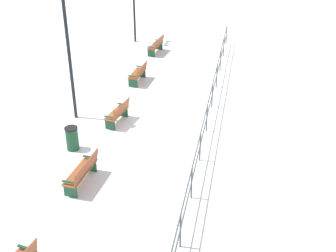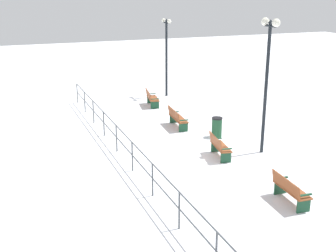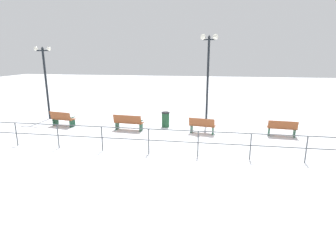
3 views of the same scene
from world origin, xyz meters
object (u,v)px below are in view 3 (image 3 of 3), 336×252
Objects in this scene: bench_second at (282,128)px; trash_bin at (166,119)px; bench_fifth at (63,119)px; bench_third at (202,125)px; bench_fourth at (128,122)px; lamppost_far at (45,74)px; lamppost_middle at (208,63)px.

trash_bin is at bearing 86.42° from bench_second.
bench_fifth is 1.71× the size of trash_bin.
bench_second is at bearing -77.58° from bench_third.
bench_third is 4.13m from bench_fourth.
trash_bin is (1.10, -1.93, -0.02)m from bench_fourth.
bench_second is 6.40m from trash_bin.
trash_bin is at bearing -95.62° from lamppost_far.
bench_second is 5.39m from lamppost_middle.
lamppost_far is at bearing 84.38° from trash_bin.
bench_second is 14.64m from lamppost_far.
bench_fourth reaches higher than trash_bin.
lamppost_middle reaches higher than bench_fifth.
lamppost_far is (1.86, 10.18, 2.52)m from bench_third.
lamppost_middle is 5.93× the size of trash_bin.
lamppost_middle is (1.67, -8.43, 3.22)m from bench_fifth.
bench_fifth reaches higher than bench_third.
bench_fifth is at bearing -131.10° from lamppost_far.
bench_fifth is 6.14m from trash_bin.
bench_fifth is (0.22, 4.14, -0.02)m from bench_fourth.
bench_second is 0.98× the size of bench_fifth.
bench_third is 8.27m from bench_fifth.
lamppost_far is 8.41m from trash_bin.
lamppost_middle reaches higher than trash_bin.
lamppost_far is (-0.00, 10.34, -0.70)m from lamppost_middle.
bench_third is 0.85× the size of bench_fourth.
bench_third is at bearing -116.01° from trash_bin.
trash_bin is at bearing -71.25° from bench_fifth.
bench_fifth is 9.17m from lamppost_middle.
bench_third is 1.63× the size of trash_bin.
bench_fourth reaches higher than bench_third.
lamppost_far is (1.67, 1.91, 2.52)m from bench_fifth.
lamppost_middle is 1.14× the size of lamppost_far.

